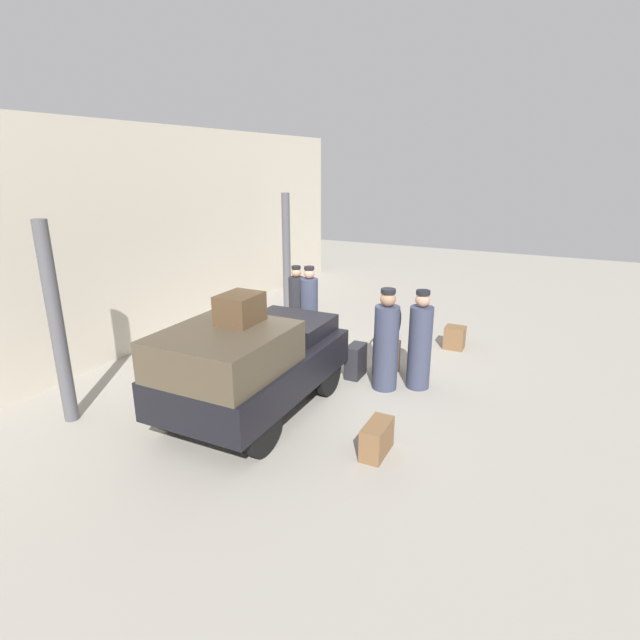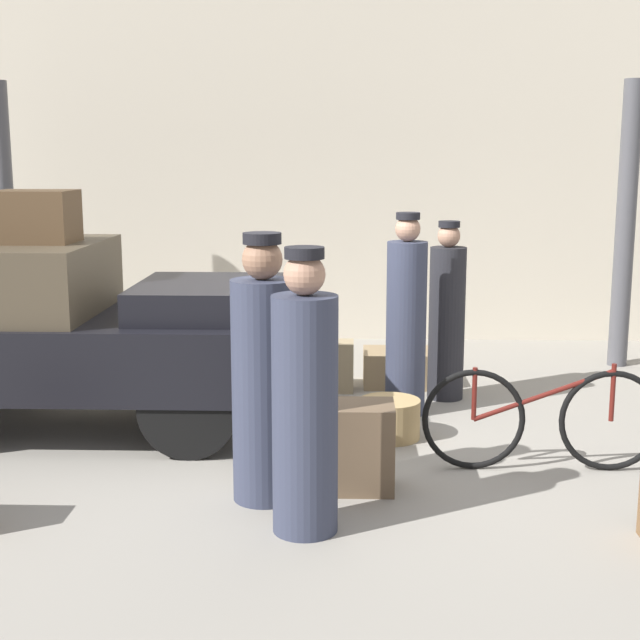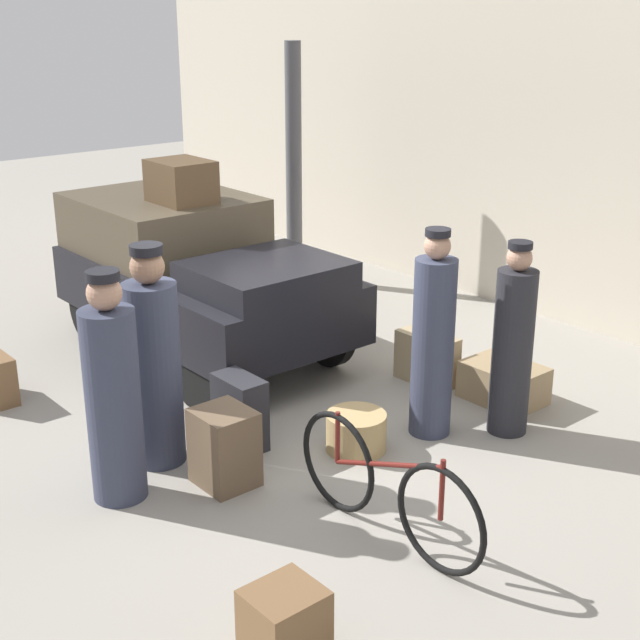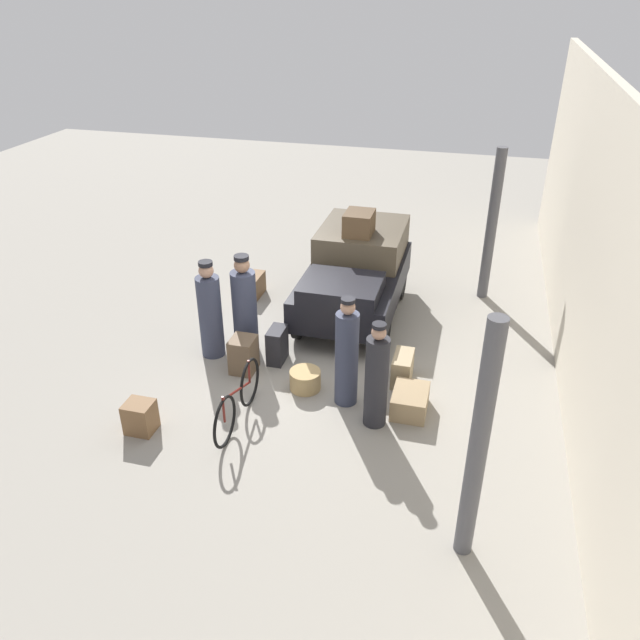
% 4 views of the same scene
% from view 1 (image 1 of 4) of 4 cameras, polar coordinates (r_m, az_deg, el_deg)
% --- Properties ---
extents(ground_plane, '(30.00, 30.00, 0.00)m').
position_cam_1_polar(ground_plane, '(9.36, 0.56, -6.05)').
color(ground_plane, gray).
extents(station_building_facade, '(16.00, 0.15, 4.50)m').
position_cam_1_polar(station_building_facade, '(11.07, -19.03, 8.85)').
color(station_building_facade, beige).
rests_on(station_building_facade, ground).
extents(canopy_pillar_left, '(0.21, 0.21, 3.02)m').
position_cam_1_polar(canopy_pillar_left, '(8.12, -27.89, -0.54)').
color(canopy_pillar_left, '#4C4C51').
rests_on(canopy_pillar_left, ground).
extents(canopy_pillar_right, '(0.21, 0.21, 3.02)m').
position_cam_1_polar(canopy_pillar_right, '(13.01, -3.85, 7.65)').
color(canopy_pillar_right, '#4C4C51').
rests_on(canopy_pillar_right, ground).
extents(truck, '(3.28, 1.71, 1.55)m').
position_cam_1_polar(truck, '(7.63, -8.03, -4.79)').
color(truck, black).
rests_on(truck, ground).
extents(bicycle, '(1.73, 0.04, 0.80)m').
position_cam_1_polar(bicycle, '(10.61, 7.80, -1.10)').
color(bicycle, black).
rests_on(bicycle, ground).
extents(wicker_basket, '(0.49, 0.49, 0.32)m').
position_cam_1_polar(wicker_basket, '(9.98, 1.92, -3.52)').
color(wicker_basket, tan).
rests_on(wicker_basket, ground).
extents(conductor_in_dark_uniform, '(0.34, 0.34, 1.66)m').
position_cam_1_polar(conductor_in_dark_uniform, '(10.80, -2.68, 1.52)').
color(conductor_in_dark_uniform, '#232328').
rests_on(conductor_in_dark_uniform, ground).
extents(porter_lifting_near_truck, '(0.42, 0.42, 1.78)m').
position_cam_1_polar(porter_lifting_near_truck, '(8.54, 7.56, -2.76)').
color(porter_lifting_near_truck, '#33384C').
rests_on(porter_lifting_near_truck, ground).
extents(porter_standing_middle, '(0.35, 0.35, 1.77)m').
position_cam_1_polar(porter_standing_middle, '(10.20, -1.22, 0.87)').
color(porter_standing_middle, '#33384C').
rests_on(porter_standing_middle, ground).
extents(porter_carrying_trunk, '(0.40, 0.40, 1.74)m').
position_cam_1_polar(porter_carrying_trunk, '(8.67, 11.34, -2.73)').
color(porter_carrying_trunk, '#33384C').
rests_on(porter_carrying_trunk, ground).
extents(suitcase_tan_flat, '(0.44, 0.39, 0.60)m').
position_cam_1_polar(suitcase_tan_flat, '(9.35, 7.61, -4.26)').
color(suitcase_tan_flat, brown).
rests_on(suitcase_tan_flat, ground).
extents(trunk_large_brown, '(0.70, 0.52, 0.35)m').
position_cam_1_polar(trunk_large_brown, '(10.86, -5.82, -1.73)').
color(trunk_large_brown, '#937A56').
rests_on(trunk_large_brown, ground).
extents(suitcase_small_leather, '(0.36, 0.40, 0.47)m').
position_cam_1_polar(suitcase_small_leather, '(10.85, 15.13, -1.95)').
color(suitcase_small_leather, brown).
rests_on(suitcase_small_leather, ground).
extents(suitcase_black_upright, '(0.62, 0.28, 0.45)m').
position_cam_1_polar(suitcase_black_upright, '(6.90, 6.51, -13.33)').
color(suitcase_black_upright, brown).
rests_on(suitcase_black_upright, ground).
extents(trunk_wicker_pale, '(0.47, 0.26, 0.61)m').
position_cam_1_polar(trunk_wicker_pale, '(9.12, 4.10, -4.69)').
color(trunk_wicker_pale, '#232328').
rests_on(trunk_wicker_pale, ground).
extents(trunk_umber_medium, '(0.60, 0.30, 0.48)m').
position_cam_1_polar(trunk_umber_medium, '(10.13, -6.99, -2.82)').
color(trunk_umber_medium, '#9E8966').
rests_on(trunk_umber_medium, ground).
extents(trunk_on_truck_roof, '(0.63, 0.51, 0.42)m').
position_cam_1_polar(trunk_on_truck_roof, '(7.20, -9.14, 1.31)').
color(trunk_on_truck_roof, '#4C3823').
rests_on(trunk_on_truck_roof, truck).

